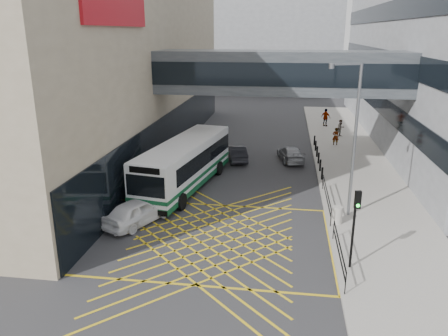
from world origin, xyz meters
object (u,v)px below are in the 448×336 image
at_px(car_white, 137,211).
at_px(pedestrian_b, 341,128).
at_px(pedestrian_c, 326,118).
at_px(car_silver, 291,153).
at_px(street_lamp, 352,132).
at_px(car_dark, 237,153).
at_px(bus, 186,163).
at_px(traffic_light, 355,218).
at_px(litter_bin, 337,215).
at_px(pedestrian_a, 336,137).

bearing_deg(car_white, pedestrian_b, -95.73).
bearing_deg(pedestrian_c, car_white, 98.37).
xyz_separation_m(car_silver, street_lamp, (3.10, -11.27, 4.41)).
height_order(car_dark, pedestrian_c, pedestrian_c).
bearing_deg(pedestrian_c, bus, 95.08).
bearing_deg(traffic_light, street_lamp, 75.84).
bearing_deg(pedestrian_b, car_dark, -165.55).
relative_size(car_white, pedestrian_b, 2.72).
height_order(car_dark, traffic_light, traffic_light).
xyz_separation_m(car_dark, pedestrian_c, (8.35, 14.36, 0.50)).
relative_size(traffic_light, pedestrian_b, 2.20).
height_order(car_dark, litter_bin, car_dark).
distance_m(bus, car_dark, 7.49).
height_order(bus, car_silver, bus).
xyz_separation_m(car_silver, litter_bin, (2.50, -12.47, -0.01)).
xyz_separation_m(car_dark, car_silver, (4.45, 0.54, 0.01)).
bearing_deg(car_white, litter_bin, -148.33).
relative_size(bus, car_dark, 2.88).
bearing_deg(car_dark, car_silver, 171.89).
xyz_separation_m(traffic_light, litter_bin, (-0.12, 4.87, -1.95)).
relative_size(car_silver, street_lamp, 0.49).
bearing_deg(pedestrian_a, car_dark, 30.71).
bearing_deg(car_silver, car_dark, -4.45).
distance_m(car_silver, litter_bin, 12.72).
bearing_deg(car_dark, pedestrian_c, -135.14).
xyz_separation_m(street_lamp, pedestrian_c, (0.80, 25.09, -3.92)).
height_order(bus, traffic_light, traffic_light).
xyz_separation_m(bus, pedestrian_c, (11.07, 21.25, -0.59)).
height_order(car_silver, pedestrian_a, pedestrian_a).
bearing_deg(car_white, pedestrian_c, -89.27).
bearing_deg(litter_bin, pedestrian_b, 83.39).
distance_m(car_dark, litter_bin, 13.82).
bearing_deg(bus, traffic_light, -35.58).
distance_m(traffic_light, street_lamp, 6.58).
xyz_separation_m(litter_bin, pedestrian_c, (1.39, 26.30, 0.50)).
xyz_separation_m(car_dark, pedestrian_b, (9.45, 9.55, 0.36)).
height_order(car_silver, pedestrian_c, pedestrian_c).
bearing_deg(bus, car_dark, 78.20).
relative_size(traffic_light, pedestrian_a, 2.28).
height_order(car_white, litter_bin, car_white).
xyz_separation_m(car_white, litter_bin, (11.03, 1.30, -0.09)).
bearing_deg(car_dark, car_white, 57.90).
relative_size(car_white, traffic_light, 1.24).
height_order(car_silver, litter_bin, car_silver).
height_order(traffic_light, pedestrian_b, traffic_light).
distance_m(car_white, street_lamp, 12.65).
relative_size(car_dark, car_silver, 0.98).
height_order(pedestrian_a, pedestrian_b, pedestrian_b).
relative_size(pedestrian_b, pedestrian_c, 0.86).
height_order(bus, litter_bin, bus).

